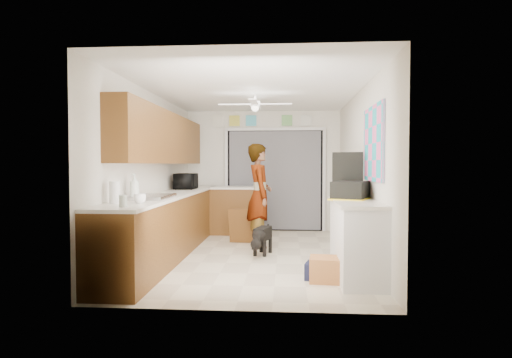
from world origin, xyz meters
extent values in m
plane|color=beige|center=(0.00, 0.00, 0.00)|extent=(5.00, 5.00, 0.00)
plane|color=white|center=(0.00, 0.00, 2.50)|extent=(5.00, 5.00, 0.00)
plane|color=white|center=(0.00, 2.50, 1.25)|extent=(3.20, 0.00, 3.20)
plane|color=white|center=(0.00, -2.50, 1.25)|extent=(3.20, 0.00, 3.20)
plane|color=white|center=(-1.60, 0.00, 1.25)|extent=(0.00, 5.00, 5.00)
plane|color=white|center=(1.60, 0.00, 1.25)|extent=(0.00, 5.00, 5.00)
cube|color=brown|center=(-1.30, 0.00, 0.45)|extent=(0.60, 4.80, 0.90)
cube|color=white|center=(-1.29, 0.00, 0.92)|extent=(0.62, 4.80, 0.04)
cube|color=brown|center=(-1.44, 0.20, 1.80)|extent=(0.32, 4.00, 0.80)
cube|color=silver|center=(-1.29, -1.00, 0.95)|extent=(0.50, 0.76, 0.06)
cylinder|color=silver|center=(-1.48, -1.00, 1.05)|extent=(0.03, 0.03, 0.22)
cube|color=brown|center=(-0.50, 2.00, 0.45)|extent=(1.00, 0.60, 0.90)
cube|color=white|center=(-0.50, 2.00, 0.92)|extent=(1.04, 0.64, 0.04)
cube|color=black|center=(0.25, 2.47, 1.05)|extent=(2.00, 0.06, 2.10)
cube|color=slate|center=(0.25, 2.43, 1.05)|extent=(1.90, 0.03, 2.05)
cube|color=white|center=(-0.77, 2.44, 1.05)|extent=(0.06, 0.04, 2.10)
cube|color=white|center=(1.27, 2.44, 1.05)|extent=(0.06, 0.04, 2.10)
cube|color=white|center=(0.25, 2.44, 2.12)|extent=(2.10, 0.04, 0.06)
cube|color=#DAD448|center=(-0.60, 2.47, 2.30)|extent=(0.22, 0.02, 0.22)
cube|color=#51BFD9|center=(-0.25, 2.47, 2.30)|extent=(0.22, 0.02, 0.22)
cube|color=#75B96A|center=(0.50, 2.47, 2.30)|extent=(0.22, 0.02, 0.22)
cube|color=silver|center=(0.90, 2.47, 2.30)|extent=(0.22, 0.02, 0.22)
cube|color=silver|center=(-0.95, 2.47, 2.30)|extent=(0.22, 0.02, 0.26)
cube|color=white|center=(1.35, -1.20, 0.45)|extent=(0.50, 1.40, 0.90)
cube|color=white|center=(1.34, -1.20, 0.92)|extent=(0.54, 1.44, 0.04)
cube|color=pink|center=(1.58, -1.00, 1.65)|extent=(0.03, 1.15, 0.95)
cube|color=white|center=(0.00, 0.20, 2.32)|extent=(1.14, 1.14, 0.24)
imported|color=black|center=(-1.32, 1.10, 1.08)|extent=(0.35, 0.51, 0.28)
imported|color=silver|center=(-1.43, -1.21, 1.11)|extent=(0.15, 0.15, 0.33)
imported|color=white|center=(-1.19, -1.71, 1.00)|extent=(0.14, 0.14, 0.11)
cylinder|color=silver|center=(-1.22, -2.12, 1.00)|extent=(0.09, 0.09, 0.13)
cylinder|color=white|center=(-1.46, -1.77, 1.07)|extent=(0.12, 0.12, 0.26)
cube|color=black|center=(1.32, -0.88, 1.05)|extent=(0.57, 0.64, 0.23)
cube|color=yellow|center=(1.32, -0.88, 0.94)|extent=(0.63, 0.70, 0.02)
cube|color=black|center=(1.32, -0.59, 1.30)|extent=(0.40, 0.19, 0.50)
cube|color=#B06737|center=(1.00, -1.41, 0.14)|extent=(0.49, 0.39, 0.29)
cube|color=#141833|center=(0.89, -1.32, 0.10)|extent=(0.38, 0.34, 0.20)
cube|color=brown|center=(-0.31, 0.93, 0.31)|extent=(0.42, 0.19, 0.61)
imported|color=white|center=(0.04, 0.65, 0.87)|extent=(0.52, 0.69, 1.73)
cube|color=black|center=(0.13, 0.05, 0.24)|extent=(0.40, 0.65, 0.47)
camera|label=1|loc=(0.49, -6.48, 1.39)|focal=30.00mm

